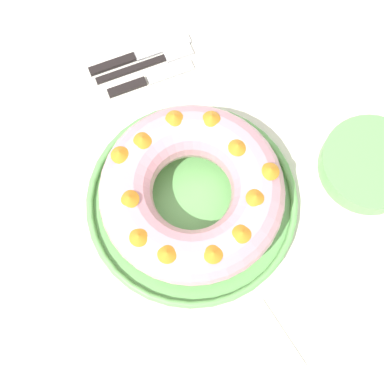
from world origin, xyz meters
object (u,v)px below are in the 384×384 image
(bundt_cake, at_px, (192,192))
(napkin, at_px, (262,347))
(serving_dish, at_px, (192,202))
(fork, at_px, (152,62))
(serving_knife, at_px, (133,57))
(side_bowl, at_px, (370,165))
(cake_knife, at_px, (146,81))

(bundt_cake, distance_m, napkin, 0.27)
(serving_dish, xyz_separation_m, fork, (-0.28, 0.03, -0.01))
(napkin, bearing_deg, fork, 178.25)
(fork, bearing_deg, bundt_cake, -3.84)
(bundt_cake, height_order, napkin, bundt_cake)
(bundt_cake, distance_m, serving_knife, 0.31)
(serving_dish, relative_size, serving_knife, 1.79)
(serving_knife, relative_size, side_bowl, 1.17)
(serving_dish, bearing_deg, fork, 173.49)
(fork, xyz_separation_m, napkin, (0.54, -0.02, -0.00))
(serving_knife, relative_size, cake_knife, 1.23)
(cake_knife, xyz_separation_m, side_bowl, (0.30, 0.30, 0.02))
(serving_knife, xyz_separation_m, napkin, (0.56, 0.01, -0.00))
(bundt_cake, bearing_deg, napkin, 3.46)
(cake_knife, xyz_separation_m, napkin, (0.51, 0.01, -0.00))
(fork, xyz_separation_m, serving_knife, (-0.02, -0.03, -0.00))
(serving_dish, height_order, cake_knife, serving_dish)
(bundt_cake, bearing_deg, cake_knife, 177.90)
(serving_dish, height_order, side_bowl, side_bowl)
(side_bowl, bearing_deg, fork, -140.64)
(fork, height_order, napkin, fork)
(serving_dish, bearing_deg, side_bowl, 80.22)
(cake_knife, distance_m, side_bowl, 0.42)
(fork, height_order, serving_knife, serving_knife)
(bundt_cake, relative_size, cake_knife, 1.84)
(serving_dish, relative_size, bundt_cake, 1.20)
(serving_dish, distance_m, side_bowl, 0.31)
(bundt_cake, height_order, cake_knife, bundt_cake)
(napkin, bearing_deg, bundt_cake, -176.54)
(bundt_cake, xyz_separation_m, cake_knife, (-0.25, 0.01, -0.06))
(bundt_cake, relative_size, side_bowl, 1.75)
(napkin, bearing_deg, serving_dish, -176.55)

